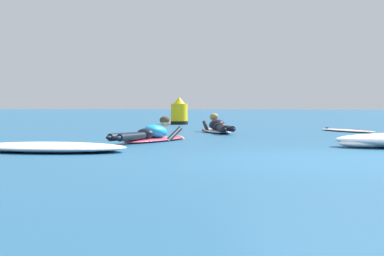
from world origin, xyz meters
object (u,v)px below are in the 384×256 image
at_px(drifting_surfboard, 347,130).
at_px(surfer_near, 151,135).
at_px(channel_marker_buoy, 179,114).
at_px(surfer_far, 218,127).

bearing_deg(drifting_surfboard, surfer_near, -129.28).
bearing_deg(drifting_surfboard, channel_marker_buoy, 137.78).
distance_m(surfer_near, surfer_far, 4.12).
xyz_separation_m(surfer_far, drifting_surfboard, (3.33, 1.05, -0.10)).
bearing_deg(surfer_near, surfer_far, 78.39).
height_order(surfer_near, surfer_far, same).
xyz_separation_m(surfer_far, channel_marker_buoy, (-2.14, 6.01, 0.25)).
distance_m(surfer_near, channel_marker_buoy, 10.14).
relative_size(surfer_near, channel_marker_buoy, 2.46).
height_order(surfer_near, channel_marker_buoy, channel_marker_buoy).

